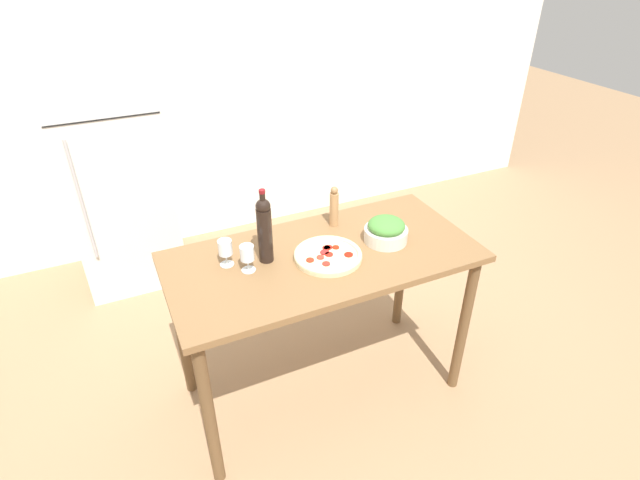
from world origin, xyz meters
TOP-DOWN VIEW (x-y plane):
  - ground_plane at (0.00, 0.00)m, footprint 14.00×14.00m
  - wall_back at (0.00, 2.00)m, footprint 6.40×0.08m
  - refrigerator at (-0.81, 1.63)m, footprint 0.66×0.66m
  - prep_counter at (0.00, 0.00)m, footprint 1.50×0.72m
  - wine_bottle at (-0.26, 0.07)m, footprint 0.07×0.07m
  - wine_glass_near at (-0.37, 0.02)m, footprint 0.07×0.07m
  - wine_glass_far at (-0.44, 0.11)m, footprint 0.07×0.07m
  - pepper_mill at (0.17, 0.23)m, footprint 0.05×0.05m
  - salad_bowl at (0.34, -0.02)m, footprint 0.22×0.22m
  - homemade_pizza at (0.01, -0.04)m, footprint 0.33×0.33m

SIDE VIEW (x-z plane):
  - ground_plane at x=0.00m, z-range 0.00..0.00m
  - prep_counter at x=0.00m, z-range 0.34..1.25m
  - refrigerator at x=-0.81m, z-range 0.00..1.80m
  - homemade_pizza at x=0.01m, z-range 0.92..0.95m
  - salad_bowl at x=0.34m, z-range 0.91..1.04m
  - wine_glass_near at x=-0.37m, z-range 0.94..1.07m
  - wine_glass_far at x=-0.44m, z-range 0.94..1.07m
  - pepper_mill at x=0.17m, z-range 0.91..1.13m
  - wine_bottle at x=-0.26m, z-range 0.90..1.27m
  - wall_back at x=0.00m, z-range 0.00..2.60m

